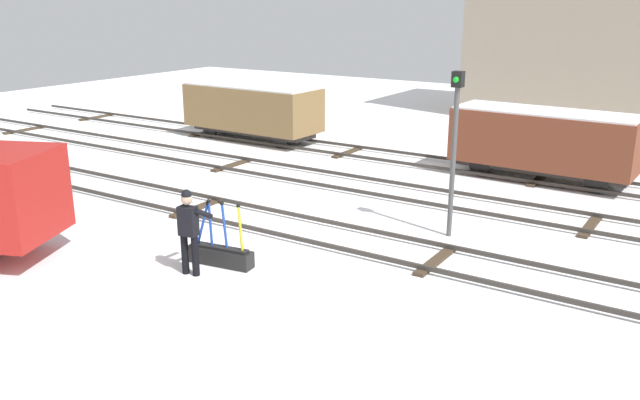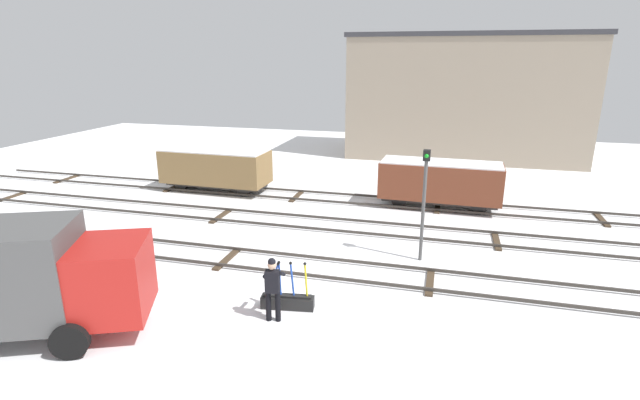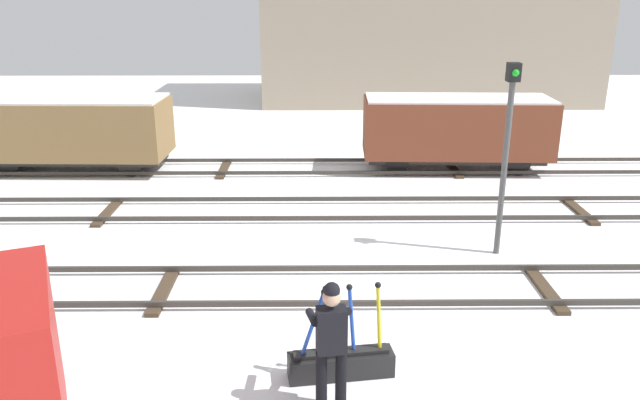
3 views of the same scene
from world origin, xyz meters
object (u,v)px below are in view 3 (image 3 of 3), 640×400
signal_post (507,141)px  freight_car_mid_siding (457,128)px  freight_car_near_switch (72,129)px  switch_lever_frame (341,360)px  rail_worker (331,338)px

signal_post → freight_car_mid_siding: signal_post is taller
freight_car_mid_siding → freight_car_near_switch: 11.54m
signal_post → switch_lever_frame: bearing=-128.2°
rail_worker → freight_car_near_switch: freight_car_near_switch is taller
rail_worker → freight_car_mid_siding: size_ratio=0.33×
switch_lever_frame → freight_car_near_switch: freight_car_near_switch is taller
switch_lever_frame → freight_car_near_switch: bearing=117.1°
rail_worker → freight_car_mid_siding: 12.21m
switch_lever_frame → freight_car_mid_siding: bearing=61.9°
signal_post → freight_car_near_switch: signal_post is taller
switch_lever_frame → signal_post: signal_post is taller
signal_post → freight_car_near_switch: 12.85m
freight_car_near_switch → freight_car_mid_siding: bearing=1.5°
switch_lever_frame → freight_car_mid_siding: freight_car_mid_siding is taller
rail_worker → freight_car_mid_siding: (4.07, 11.50, 0.24)m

